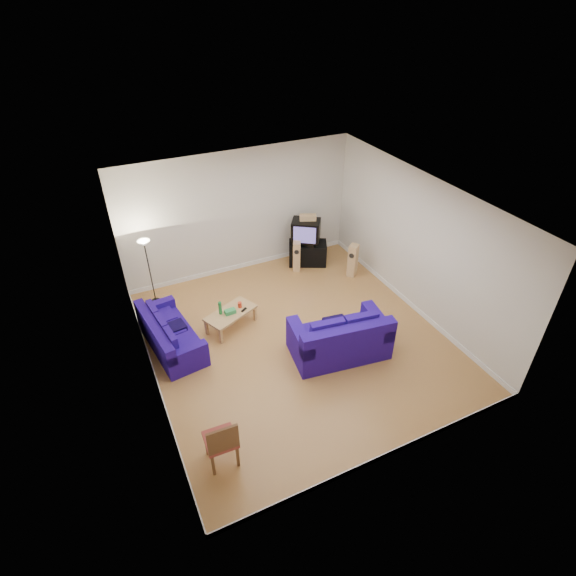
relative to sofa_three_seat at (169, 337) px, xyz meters
name	(u,v)px	position (x,y,z in m)	size (l,w,h in m)	color
room	(297,280)	(2.50, -0.93, 1.26)	(6.01, 6.51, 3.21)	#9A622F
sofa_three_seat	(169,337)	(0.00, 0.00, 0.00)	(1.10, 2.05, 0.75)	#1C047B
sofa_loveseat	(340,340)	(3.11, -1.72, 0.09)	(2.07, 1.34, 0.97)	#1C047B
coffee_table	(231,314)	(1.39, 0.07, 0.08)	(1.27, 0.98, 0.41)	tan
bottle	(220,308)	(1.18, 0.11, 0.29)	(0.07, 0.07, 0.31)	#197233
tissue_box	(230,312)	(1.37, 0.03, 0.18)	(0.24, 0.13, 0.10)	green
red_canister	(240,305)	(1.64, 0.15, 0.19)	(0.09, 0.09, 0.13)	red
remote	(244,310)	(1.68, 0.01, 0.14)	(0.16, 0.05, 0.02)	black
tv_stand	(308,253)	(4.19, 1.77, 0.02)	(1.00, 0.55, 0.61)	black
av_receiver	(308,243)	(4.16, 1.72, 0.38)	(0.43, 0.35, 0.10)	black
television	(306,230)	(4.13, 1.80, 0.71)	(0.90, 0.85, 0.56)	black
centre_speaker	(308,217)	(4.19, 1.82, 1.06)	(0.43, 0.17, 0.15)	tan
speaker_left	(297,256)	(3.76, 1.58, 0.14)	(0.29, 0.31, 0.83)	tan
speaker_right	(353,260)	(4.95, 0.73, 0.16)	(0.33, 0.32, 0.89)	tan
floor_lamp	(146,252)	(0.05, 1.77, 1.09)	(0.28, 0.28, 1.66)	black
dining_chair	(222,441)	(0.12, -3.14, 0.29)	(0.51, 0.51, 1.02)	brown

